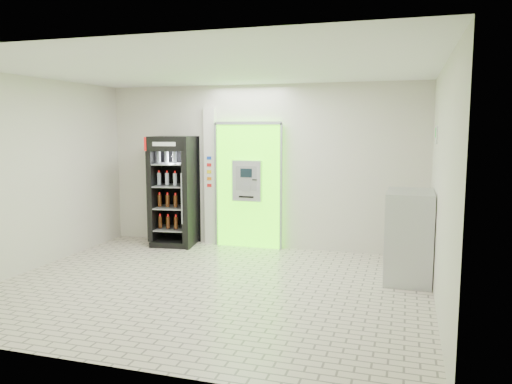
% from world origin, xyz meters
% --- Properties ---
extents(ground, '(6.00, 6.00, 0.00)m').
position_xyz_m(ground, '(0.00, 0.00, 0.00)').
color(ground, beige).
rests_on(ground, ground).
extents(room_shell, '(6.00, 6.00, 6.00)m').
position_xyz_m(room_shell, '(0.00, 0.00, 1.84)').
color(room_shell, beige).
rests_on(room_shell, ground).
extents(atm_assembly, '(1.30, 0.24, 2.33)m').
position_xyz_m(atm_assembly, '(-0.20, 2.41, 1.17)').
color(atm_assembly, '#4FFF09').
rests_on(atm_assembly, ground).
extents(pillar, '(0.22, 0.11, 2.60)m').
position_xyz_m(pillar, '(-0.98, 2.45, 1.30)').
color(pillar, silver).
rests_on(pillar, ground).
extents(beverage_cooler, '(0.86, 0.81, 2.06)m').
position_xyz_m(beverage_cooler, '(-1.60, 2.16, 0.99)').
color(beverage_cooler, black).
rests_on(beverage_cooler, ground).
extents(steel_cabinet, '(0.67, 0.99, 1.31)m').
position_xyz_m(steel_cabinet, '(2.66, 1.12, 0.66)').
color(steel_cabinet, '#AFB1B7').
rests_on(steel_cabinet, ground).
extents(exit_sign, '(0.02, 0.22, 0.26)m').
position_xyz_m(exit_sign, '(2.99, 1.40, 2.12)').
color(exit_sign, white).
rests_on(exit_sign, room_shell).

